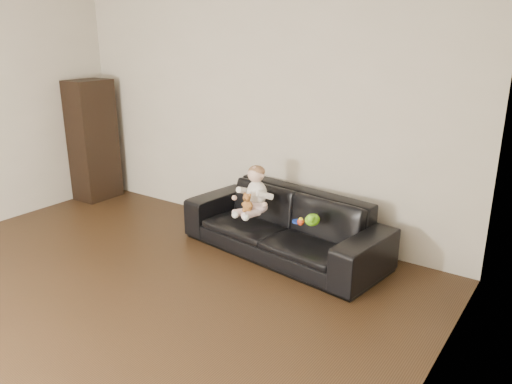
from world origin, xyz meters
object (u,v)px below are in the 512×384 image
Objects in this scene: teddy_bear at (247,203)px; toy_blue_disc at (298,221)px; cabinet at (93,140)px; toy_green at (312,220)px; sofa at (283,224)px; baby at (255,193)px; toy_rattle at (301,222)px.

teddy_bear is 0.52m from toy_blue_disc.
cabinet is 3.39m from toy_green.
toy_green reaches higher than toy_blue_disc.
sofa is 0.25m from toy_blue_disc.
teddy_bear is at bearing -159.37° from toy_blue_disc.
toy_blue_disc is at bearing -3.63° from cabinet.
baby is 0.16m from teddy_bear.
toy_rattle is 0.64× the size of toy_blue_disc.
baby is 3.00× the size of toy_green.
sofa reaches higher than toy_rattle.
baby is at bearing -148.57° from sofa.
teddy_bear is 1.77× the size of toy_blue_disc.
teddy_bear is 2.76× the size of toy_rattle.
baby reaches higher than toy_blue_disc.
baby is at bearing -4.77° from cabinet.
sofa is at bearing 63.37° from teddy_bear.
sofa is 0.44m from teddy_bear.
baby reaches higher than toy_green.
sofa is 12.94× the size of toy_green.
toy_rattle reaches higher than toy_blue_disc.
teddy_bear is (2.75, -0.36, -0.22)m from cabinet.
baby reaches higher than toy_rattle.
toy_green reaches higher than toy_rattle.
baby is (2.74, -0.21, -0.16)m from cabinet.
toy_green is (3.37, -0.18, -0.32)m from cabinet.
toy_green is at bearing 21.68° from baby.
toy_green is 2.38× the size of toy_rattle.
toy_blue_disc is at bearing 37.96° from teddy_bear.
teddy_bear is at bearing -126.11° from sofa.
baby reaches higher than teddy_bear.
sofa is at bearing 157.39° from toy_blue_disc.
teddy_bear is at bearing -7.81° from cabinet.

